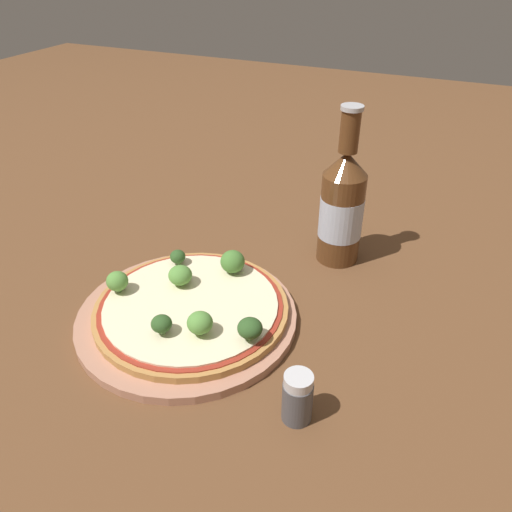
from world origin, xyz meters
The scene contains 12 objects.
ground_plane centered at (0.00, 0.00, 0.00)m, with size 3.00×3.00×0.00m, color brown.
plate centered at (0.02, -0.02, 0.01)m, with size 0.29×0.29×0.01m.
pizza centered at (0.03, -0.02, 0.02)m, with size 0.26×0.26×0.01m.
broccoli_floret_0 centered at (0.06, 0.01, 0.04)m, with size 0.03×0.03×0.03m.
broccoli_floret_1 centered at (0.11, -0.04, 0.04)m, with size 0.03×0.03×0.03m.
broccoli_floret_2 centered at (0.01, 0.08, 0.04)m, with size 0.03×0.03×0.03m.
broccoli_floret_3 centered at (-0.04, -0.02, 0.04)m, with size 0.03×0.03×0.03m.
broccoli_floret_4 centered at (-0.02, -0.06, 0.04)m, with size 0.03×0.03×0.03m.
broccoli_floret_5 centered at (-0.01, -0.12, 0.04)m, with size 0.03×0.03×0.03m.
broccoli_floret_6 centered at (0.10, 0.04, 0.04)m, with size 0.02×0.02×0.02m.
beer_bottle centered at (0.25, -0.16, 0.09)m, with size 0.07×0.07×0.24m.
pepper_shaker centered at (-0.07, -0.20, 0.03)m, with size 0.03×0.03×0.06m.
Camera 1 is at (-0.41, -0.31, 0.44)m, focal length 35.00 mm.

